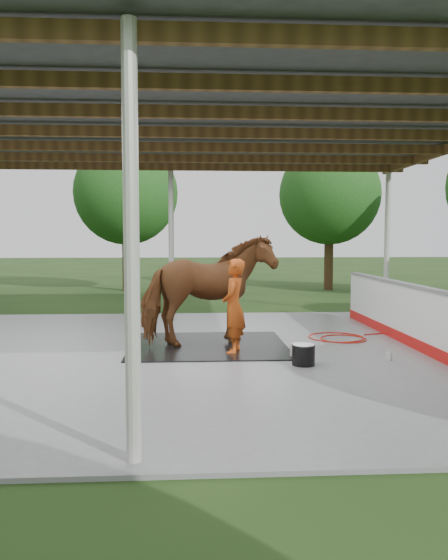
{
  "coord_description": "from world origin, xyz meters",
  "views": [
    {
      "loc": [
        0.52,
        -9.49,
        2.04
      ],
      "look_at": [
        1.11,
        0.3,
        1.29
      ],
      "focal_mm": 35.0,
      "sensor_mm": 36.0,
      "label": 1
    }
  ],
  "objects": [
    {
      "name": "soap_bottle_b",
      "position": [
        3.76,
        -0.84,
        0.14
      ],
      "size": [
        0.11,
        0.11,
        0.18
      ],
      "primitive_type": "imported",
      "rotation": [
        0.0,
        0.0,
        -0.67
      ],
      "color": "#338CD8",
      "rests_on": "concrete_slab"
    },
    {
      "name": "ground",
      "position": [
        0.0,
        0.0,
        0.0
      ],
      "size": [
        100.0,
        100.0,
        0.0
      ],
      "primitive_type": "plane",
      "color": "#1E3814"
    },
    {
      "name": "hose_coil",
      "position": [
        3.48,
        1.13,
        0.06
      ],
      "size": [
        2.41,
        1.28,
        0.02
      ],
      "color": "red",
      "rests_on": "concrete_slab"
    },
    {
      "name": "wash_bucket",
      "position": [
        2.28,
        -1.11,
        0.22
      ],
      "size": [
        0.36,
        0.36,
        0.33
      ],
      "color": "black",
      "rests_on": "concrete_slab"
    },
    {
      "name": "handler",
      "position": [
        1.25,
        -0.13,
        0.87
      ],
      "size": [
        0.52,
        0.67,
        1.64
      ],
      "primitive_type": "imported",
      "rotation": [
        0.0,
        0.0,
        -1.8
      ],
      "color": "#C34914",
      "rests_on": "concrete_slab"
    },
    {
      "name": "horse",
      "position": [
        0.83,
        0.53,
        1.09
      ],
      "size": [
        2.66,
        1.91,
        2.05
      ],
      "primitive_type": "imported",
      "rotation": [
        0.0,
        0.0,
        1.95
      ],
      "color": "brown",
      "rests_on": "rubber_mat"
    },
    {
      "name": "pavilion_structure",
      "position": [
        0.0,
        -0.0,
        3.97
      ],
      "size": [
        12.6,
        10.6,
        4.05
      ],
      "color": "beige",
      "rests_on": "ground"
    },
    {
      "name": "dasher_board",
      "position": [
        4.6,
        0.0,
        0.59
      ],
      "size": [
        0.16,
        8.0,
        1.15
      ],
      "color": "red",
      "rests_on": "concrete_slab"
    },
    {
      "name": "tree_belt",
      "position": [
        0.3,
        0.9,
        3.79
      ],
      "size": [
        28.0,
        28.0,
        5.8
      ],
      "color": "#382314",
      "rests_on": "ground"
    },
    {
      "name": "concrete_slab",
      "position": [
        0.0,
        0.0,
        0.03
      ],
      "size": [
        12.0,
        10.0,
        0.05
      ],
      "primitive_type": "cube",
      "color": "slate",
      "rests_on": "ground"
    },
    {
      "name": "rubber_mat",
      "position": [
        0.83,
        0.53,
        0.06
      ],
      "size": [
        2.88,
        2.7,
        0.02
      ],
      "primitive_type": "cube",
      "color": "black",
      "rests_on": "concrete_slab"
    },
    {
      "name": "soap_bottle_a",
      "position": [
        2.22,
        -0.55,
        0.21
      ],
      "size": [
        0.13,
        0.13,
        0.32
      ],
      "primitive_type": "imported",
      "rotation": [
        0.0,
        0.0,
        0.05
      ],
      "color": "silver",
      "rests_on": "concrete_slab"
    }
  ]
}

